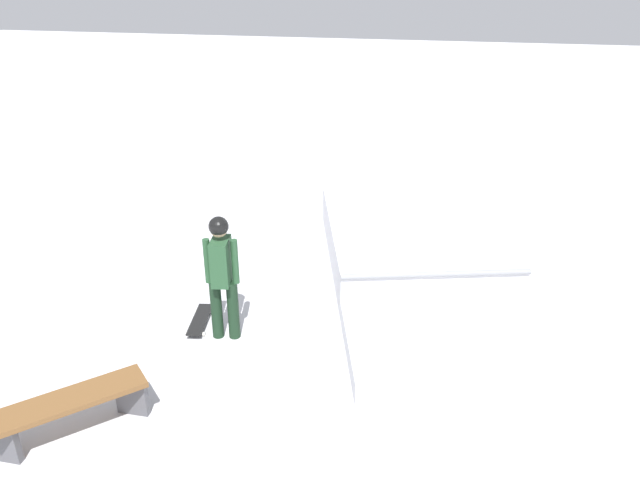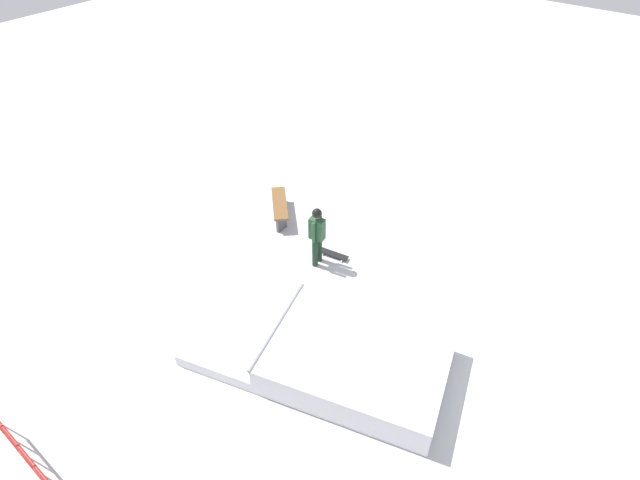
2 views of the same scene
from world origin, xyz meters
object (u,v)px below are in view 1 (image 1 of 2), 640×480
skater (222,269)px  skateboard (200,320)px  skate_ramp (415,257)px  park_bench (68,408)px

skater → skateboard: (-0.20, -0.46, -0.93)m
skater → skate_ramp: bearing=126.1°
skater → park_bench: skater is taller
skater → skateboard: bearing=-122.4°
skateboard → park_bench: bearing=-21.3°
skateboard → skater: bearing=57.0°
skate_ramp → skater: size_ratio=3.42×
skate_ramp → park_bench: size_ratio=4.15×
skateboard → park_bench: (2.30, -0.49, 0.28)m
park_bench → skate_ramp: bearing=143.3°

